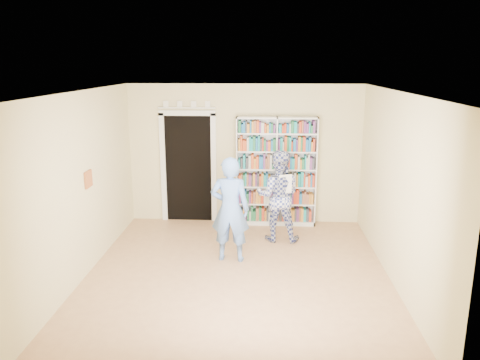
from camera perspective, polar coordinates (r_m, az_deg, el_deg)
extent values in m
plane|color=#A57450|center=(7.13, -0.35, -11.50)|extent=(5.00, 5.00, 0.00)
plane|color=white|center=(6.44, -0.38, 10.70)|extent=(5.00, 5.00, 0.00)
plane|color=beige|center=(9.09, 0.55, 3.14)|extent=(4.50, 0.00, 4.50)
plane|color=beige|center=(7.15, -18.68, -0.68)|extent=(0.00, 5.00, 5.00)
plane|color=beige|center=(6.91, 18.62, -1.18)|extent=(0.00, 5.00, 5.00)
cube|color=white|center=(8.99, 4.43, 1.02)|extent=(1.53, 0.29, 2.10)
cube|color=white|center=(8.99, 4.43, 1.02)|extent=(0.02, 0.29, 2.10)
cube|color=black|center=(9.25, -6.28, 1.34)|extent=(0.90, 0.03, 2.10)
cube|color=white|center=(9.33, -9.33, 1.35)|extent=(0.10, 0.06, 2.20)
cube|color=white|center=(9.17, -3.21, 1.29)|extent=(0.10, 0.06, 2.20)
cube|color=white|center=(9.06, -6.48, 8.12)|extent=(1.10, 0.06, 0.10)
cube|color=white|center=(9.04, -6.51, 8.75)|extent=(1.10, 0.08, 0.02)
cube|color=brown|center=(7.31, -18.00, 0.10)|extent=(0.03, 0.25, 0.25)
imported|color=#5E86D1|center=(7.36, -1.22, -3.61)|extent=(0.65, 0.45, 1.69)
imported|color=navy|center=(8.23, 4.66, -1.95)|extent=(0.84, 0.69, 1.63)
cube|color=white|center=(7.96, 5.56, -0.47)|extent=(0.22, 0.08, 0.32)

